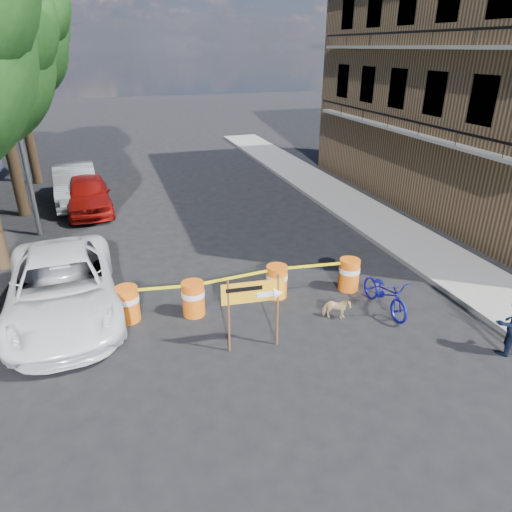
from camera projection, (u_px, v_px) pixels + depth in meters
ground at (295, 359)px, 9.89m from camera, size 120.00×120.00×0.00m
sidewalk_east at (389, 229)px, 16.78m from camera, size 2.40×40.00×0.15m
apartment_building at (509, 51)px, 17.66m from camera, size 8.00×16.00×12.00m
tree_far at (12, 45)px, 20.11m from camera, size 5.04×4.80×8.84m
streetlamp at (16, 108)px, 14.62m from camera, size 1.25×0.18×8.00m
barrel_far_left at (127, 303)px, 11.12m from camera, size 0.58×0.58×0.90m
barrel_mid_left at (193, 298)px, 11.37m from camera, size 0.58×0.58×0.90m
barrel_mid_right at (277, 281)px, 12.20m from camera, size 0.58×0.58×0.90m
barrel_far_right at (349, 274)px, 12.57m from camera, size 0.58×0.58×0.90m
detour_sign at (261, 297)px, 9.76m from camera, size 1.38×0.28×1.78m
pedestrian at (512, 323)px, 9.80m from camera, size 0.81×0.66×1.52m
bicycle at (387, 277)px, 11.36m from camera, size 0.68×1.00×1.87m
dog at (336, 309)px, 11.25m from camera, size 0.74×0.55×0.57m
suv_white at (62, 287)px, 11.25m from camera, size 2.89×5.70×1.55m
sedan_red at (88, 194)px, 18.53m from camera, size 1.96×4.36×1.45m
sedan_silver at (76, 185)px, 19.56m from camera, size 1.98×4.87×1.57m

